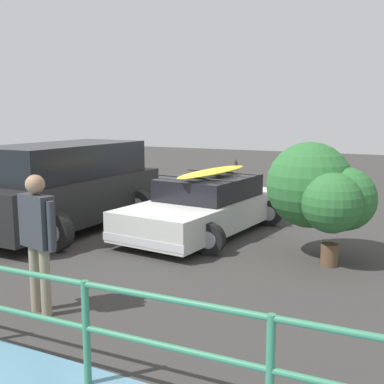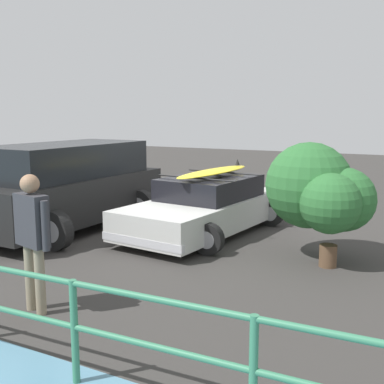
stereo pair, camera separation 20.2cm
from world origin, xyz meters
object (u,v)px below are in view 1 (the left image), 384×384
Objects in this scene: sedan_car at (206,206)px; bush_near_left at (322,193)px; suv_car at (66,186)px; person_bystander at (38,231)px.

bush_near_left is at bearing 163.50° from sedan_car.
sedan_car is 2.70m from bush_near_left.
suv_car is 2.36× the size of bush_near_left.
sedan_car is at bearing -157.82° from suv_car.
person_bystander is at bearing 127.17° from suv_car.
suv_car is 4.46m from person_bystander.
suv_car is at bearing 4.08° from bush_near_left.
sedan_car is 4.70m from person_bystander.
sedan_car is at bearing -16.50° from bush_near_left.
person_bystander is 0.88× the size of bush_near_left.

